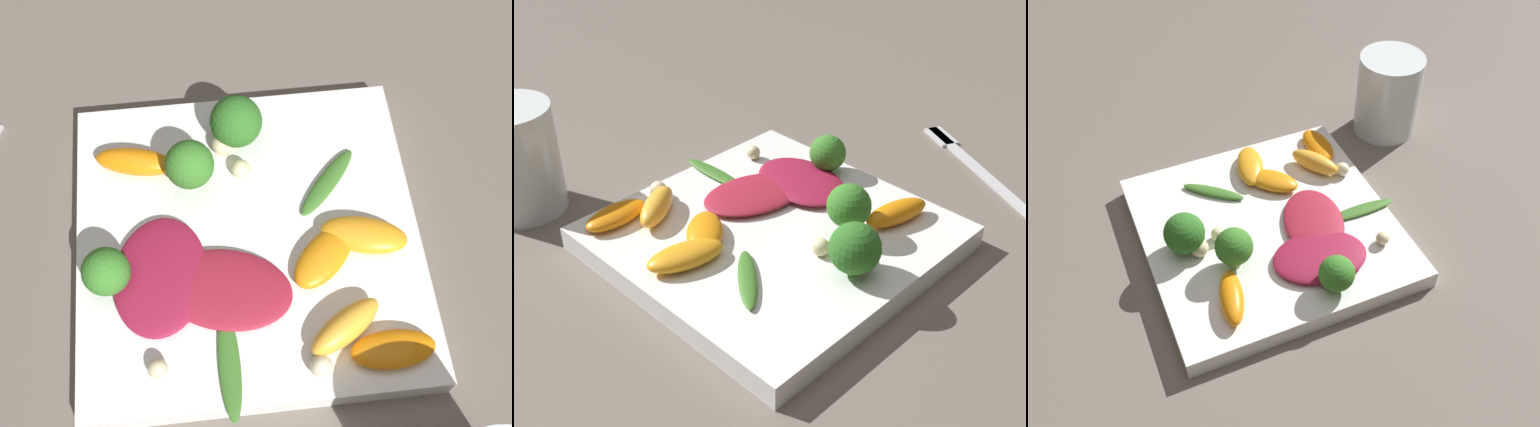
% 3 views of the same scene
% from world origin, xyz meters
% --- Properties ---
extents(ground_plane, '(2.40, 2.40, 0.00)m').
position_xyz_m(ground_plane, '(0.00, 0.00, 0.00)').
color(ground_plane, '#6B6056').
extents(plate, '(0.27, 0.27, 0.02)m').
position_xyz_m(plate, '(0.00, 0.00, 0.01)').
color(plate, white).
rests_on(plate, ground_plane).
extents(drinking_glass, '(0.08, 0.08, 0.11)m').
position_xyz_m(drinking_glass, '(-0.22, -0.12, 0.05)').
color(drinking_glass, white).
rests_on(drinking_glass, ground_plane).
extents(radicchio_leaf_0, '(0.09, 0.11, 0.01)m').
position_xyz_m(radicchio_leaf_0, '(-0.05, 0.02, 0.03)').
color(radicchio_leaf_0, maroon).
rests_on(radicchio_leaf_0, plate).
extents(radicchio_leaf_1, '(0.11, 0.08, 0.01)m').
position_xyz_m(radicchio_leaf_1, '(-0.03, 0.07, 0.03)').
color(radicchio_leaf_1, maroon).
rests_on(radicchio_leaf_1, plate).
extents(orange_segment_0, '(0.07, 0.07, 0.02)m').
position_xyz_m(orange_segment_0, '(-0.03, -0.05, 0.03)').
color(orange_segment_0, orange).
rests_on(orange_segment_0, plate).
extents(orange_segment_1, '(0.05, 0.07, 0.02)m').
position_xyz_m(orange_segment_1, '(-0.01, -0.09, 0.03)').
color(orange_segment_1, orange).
rests_on(orange_segment_1, plate).
extents(orange_segment_2, '(0.05, 0.06, 0.02)m').
position_xyz_m(orange_segment_2, '(-0.09, -0.06, 0.03)').
color(orange_segment_2, '#FCAD33').
rests_on(orange_segment_2, plate).
extents(orange_segment_3, '(0.03, 0.06, 0.01)m').
position_xyz_m(orange_segment_3, '(-0.11, -0.09, 0.03)').
color(orange_segment_3, orange).
rests_on(orange_segment_3, plate).
extents(orange_segment_4, '(0.04, 0.07, 0.02)m').
position_xyz_m(orange_segment_4, '(0.07, 0.08, 0.03)').
color(orange_segment_4, orange).
rests_on(orange_segment_4, plate).
extents(broccoli_floret_0, '(0.04, 0.04, 0.05)m').
position_xyz_m(broccoli_floret_0, '(0.05, 0.04, 0.05)').
color(broccoli_floret_0, '#84AD5B').
rests_on(broccoli_floret_0, plate).
extents(broccoli_floret_1, '(0.04, 0.04, 0.05)m').
position_xyz_m(broccoli_floret_1, '(0.09, -0.00, 0.05)').
color(broccoli_floret_1, '#7A9E51').
rests_on(broccoli_floret_1, plate).
extents(broccoli_floret_2, '(0.04, 0.04, 0.04)m').
position_xyz_m(broccoli_floret_2, '(-0.03, 0.11, 0.04)').
color(broccoli_floret_2, '#84AD5B').
rests_on(broccoli_floret_2, plate).
extents(arugula_sprig_0, '(0.07, 0.06, 0.01)m').
position_xyz_m(arugula_sprig_0, '(0.04, -0.07, 0.03)').
color(arugula_sprig_0, '#3D7528').
rests_on(arugula_sprig_0, plate).
extents(arugula_sprig_1, '(0.08, 0.02, 0.00)m').
position_xyz_m(arugula_sprig_1, '(-0.10, 0.02, 0.02)').
color(arugula_sprig_1, '#3D7528').
rests_on(arugula_sprig_1, plate).
extents(macadamia_nut_0, '(0.01, 0.01, 0.01)m').
position_xyz_m(macadamia_nut_0, '(-0.10, 0.07, 0.03)').
color(macadamia_nut_0, beige).
rests_on(macadamia_nut_0, plate).
extents(macadamia_nut_1, '(0.02, 0.02, 0.02)m').
position_xyz_m(macadamia_nut_1, '(0.06, -0.00, 0.03)').
color(macadamia_nut_1, beige).
rests_on(macadamia_nut_1, plate).
extents(macadamia_nut_2, '(0.02, 0.02, 0.02)m').
position_xyz_m(macadamia_nut_2, '(-0.11, -0.04, 0.03)').
color(macadamia_nut_2, beige).
rests_on(macadamia_nut_2, plate).
extents(macadamia_nut_3, '(0.02, 0.02, 0.02)m').
position_xyz_m(macadamia_nut_3, '(0.08, 0.01, 0.03)').
color(macadamia_nut_3, beige).
rests_on(macadamia_nut_3, plate).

